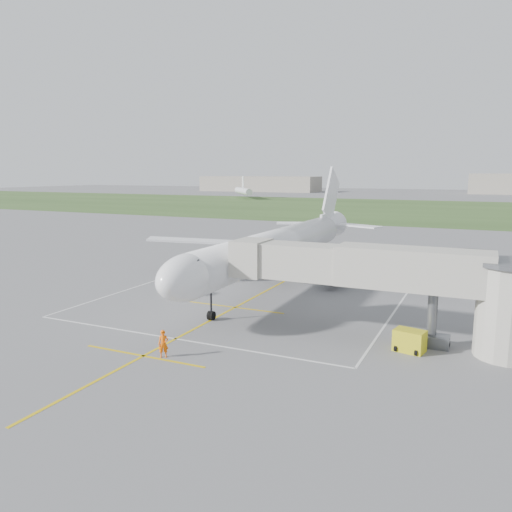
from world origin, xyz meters
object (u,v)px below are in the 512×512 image
at_px(gpu_unit, 409,341).
at_px(ramp_worker_wing, 231,273).
at_px(baggage_cart, 178,288).
at_px(ramp_worker_nose, 163,344).
at_px(jet_bridge, 402,281).
at_px(airliner, 278,247).

relative_size(gpu_unit, ramp_worker_wing, 1.46).
bearing_deg(baggage_cart, ramp_worker_nose, -53.05).
bearing_deg(ramp_worker_wing, gpu_unit, 171.73).
bearing_deg(baggage_cart, gpu_unit, -9.74).
relative_size(jet_bridge, gpu_unit, 10.00).
relative_size(airliner, jet_bridge, 2.00).
distance_m(airliner, ramp_worker_nose, 24.62).
bearing_deg(gpu_unit, ramp_worker_wing, 156.61).
distance_m(jet_bridge, gpu_unit, 4.44).
bearing_deg(airliner, jet_bridge, -42.19).
xyz_separation_m(ramp_worker_nose, ramp_worker_wing, (-7.63, 24.53, -0.17)).
xyz_separation_m(gpu_unit, ramp_worker_wing, (-22.91, 16.18, 0.02)).
bearing_deg(ramp_worker_nose, baggage_cart, 90.34).
distance_m(airliner, gpu_unit, 23.41).
bearing_deg(ramp_worker_wing, baggage_cart, 107.86).
xyz_separation_m(gpu_unit, ramp_worker_nose, (-15.28, -8.35, 0.19)).
relative_size(ramp_worker_nose, ramp_worker_wing, 1.21).
xyz_separation_m(gpu_unit, baggage_cart, (-24.37, 7.04, 0.00)).
bearing_deg(gpu_unit, baggage_cart, 175.72).
distance_m(gpu_unit, baggage_cart, 25.37).
bearing_deg(jet_bridge, ramp_worker_nose, -144.79).
bearing_deg(ramp_worker_wing, jet_bridge, 173.58).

